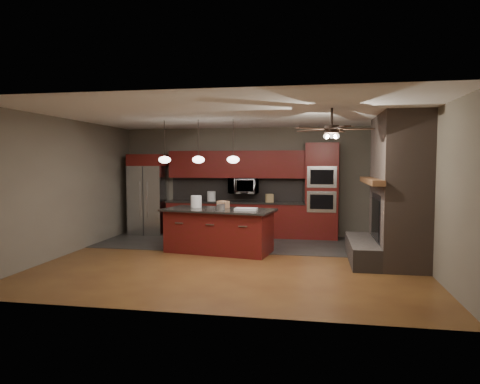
% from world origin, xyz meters
% --- Properties ---
extents(ground, '(7.00, 7.00, 0.00)m').
position_xyz_m(ground, '(0.00, 0.00, 0.00)').
color(ground, brown).
rests_on(ground, ground).
extents(ceiling, '(7.00, 6.00, 0.02)m').
position_xyz_m(ceiling, '(0.00, 0.00, 2.80)').
color(ceiling, white).
rests_on(ceiling, back_wall).
extents(back_wall, '(7.00, 0.02, 2.80)m').
position_xyz_m(back_wall, '(0.00, 3.00, 1.40)').
color(back_wall, '#696254').
rests_on(back_wall, ground).
extents(right_wall, '(0.02, 6.00, 2.80)m').
position_xyz_m(right_wall, '(3.50, 0.00, 1.40)').
color(right_wall, '#696254').
rests_on(right_wall, ground).
extents(left_wall, '(0.02, 6.00, 2.80)m').
position_xyz_m(left_wall, '(-3.50, 0.00, 1.40)').
color(left_wall, '#696254').
rests_on(left_wall, ground).
extents(slate_tile_patch, '(7.00, 2.40, 0.01)m').
position_xyz_m(slate_tile_patch, '(0.00, 1.80, 0.01)').
color(slate_tile_patch, '#2E2C29').
rests_on(slate_tile_patch, ground).
extents(fireplace_column, '(1.30, 2.10, 2.80)m').
position_xyz_m(fireplace_column, '(3.04, 0.40, 1.30)').
color(fireplace_column, brown).
rests_on(fireplace_column, ground).
extents(back_cabinetry, '(3.59, 0.64, 2.20)m').
position_xyz_m(back_cabinetry, '(-0.48, 2.74, 0.89)').
color(back_cabinetry, '#601115').
rests_on(back_cabinetry, ground).
extents(oven_tower, '(0.80, 0.63, 2.38)m').
position_xyz_m(oven_tower, '(1.70, 2.69, 1.19)').
color(oven_tower, '#601115').
rests_on(oven_tower, ground).
extents(microwave, '(0.73, 0.41, 0.50)m').
position_xyz_m(microwave, '(-0.27, 2.75, 1.30)').
color(microwave, silver).
rests_on(microwave, back_cabinetry).
extents(refrigerator, '(0.91, 0.75, 2.11)m').
position_xyz_m(refrigerator, '(-2.82, 2.62, 1.06)').
color(refrigerator, silver).
rests_on(refrigerator, ground).
extents(kitchen_island, '(2.46, 1.42, 0.92)m').
position_xyz_m(kitchen_island, '(-0.46, 0.68, 0.46)').
color(kitchen_island, '#601115').
rests_on(kitchen_island, ground).
extents(white_bucket, '(0.27, 0.27, 0.26)m').
position_xyz_m(white_bucket, '(-1.01, 0.90, 1.05)').
color(white_bucket, white).
rests_on(white_bucket, kitchen_island).
extents(paint_can, '(0.19, 0.19, 0.12)m').
position_xyz_m(paint_can, '(-0.38, 0.51, 0.98)').
color(paint_can, silver).
rests_on(paint_can, kitchen_island).
extents(paint_tray, '(0.46, 0.32, 0.05)m').
position_xyz_m(paint_tray, '(0.15, 0.55, 0.94)').
color(paint_tray, silver).
rests_on(paint_tray, kitchen_island).
extents(cardboard_box, '(0.28, 0.25, 0.15)m').
position_xyz_m(cardboard_box, '(-0.42, 0.95, 0.99)').
color(cardboard_box, tan).
rests_on(cardboard_box, kitchen_island).
extents(counter_bucket, '(0.28, 0.28, 0.25)m').
position_xyz_m(counter_bucket, '(-1.12, 2.70, 1.02)').
color(counter_bucket, silver).
rests_on(counter_bucket, back_cabinetry).
extents(counter_box, '(0.22, 0.19, 0.20)m').
position_xyz_m(counter_box, '(0.41, 2.65, 1.00)').
color(counter_box, tan).
rests_on(counter_box, back_cabinetry).
extents(pendant_left, '(0.26, 0.26, 0.92)m').
position_xyz_m(pendant_left, '(-1.65, 0.70, 1.96)').
color(pendant_left, black).
rests_on(pendant_left, ceiling).
extents(pendant_center, '(0.26, 0.26, 0.92)m').
position_xyz_m(pendant_center, '(-0.90, 0.70, 1.96)').
color(pendant_center, black).
rests_on(pendant_center, ceiling).
extents(pendant_right, '(0.26, 0.26, 0.92)m').
position_xyz_m(pendant_right, '(-0.15, 0.70, 1.96)').
color(pendant_right, black).
rests_on(pendant_right, ceiling).
extents(ceiling_fan, '(1.27, 1.33, 0.41)m').
position_xyz_m(ceiling_fan, '(1.80, -0.80, 2.46)').
color(ceiling_fan, black).
rests_on(ceiling_fan, ceiling).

